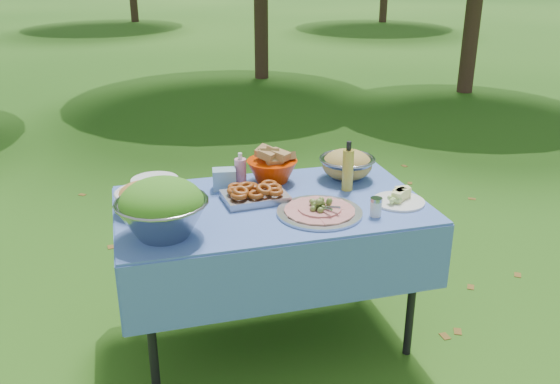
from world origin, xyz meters
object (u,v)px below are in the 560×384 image
Objects in this scene: salad_bowl at (162,208)px; plate_stack at (155,185)px; oil_bottle at (348,166)px; bread_bowl at (272,165)px; picnic_table at (271,273)px; pasta_bowl_steel at (347,164)px; charcuterie_platter at (320,205)px.

salad_bowl is 0.53m from plate_stack.
bread_bowl is at bearing 146.80° from oil_bottle.
salad_bowl is at bearing -163.12° from oil_bottle.
picnic_table is 3.77× the size of salad_bowl.
oil_bottle reaches higher than plate_stack.
picnic_table is 0.70m from pasta_bowl_steel.
picnic_table is at bearing -154.18° from pasta_bowl_steel.
plate_stack is 0.89× the size of bread_bowl.
oil_bottle reaches higher than picnic_table.
salad_bowl is 0.72m from charcuterie_platter.
plate_stack is 0.81× the size of pasta_bowl_steel.
oil_bottle is (-0.06, -0.16, 0.05)m from pasta_bowl_steel.
bread_bowl is at bearing 39.76° from salad_bowl.
oil_bottle is (0.23, 0.25, 0.08)m from charcuterie_platter.
salad_bowl is 0.98m from oil_bottle.
picnic_table is 5.50× the size of bread_bowl.
oil_bottle is (0.34, -0.22, 0.04)m from bread_bowl.
pasta_bowl_steel reaches higher than plate_stack.
picnic_table is 0.73m from plate_stack.
oil_bottle reaches higher than pasta_bowl_steel.
oil_bottle is (0.94, -0.23, 0.09)m from plate_stack.
pasta_bowl_steel is 1.14× the size of oil_bottle.
salad_bowl is 0.79m from bread_bowl.
salad_bowl is at bearing -90.30° from plate_stack.
salad_bowl is 1.34× the size of pasta_bowl_steel.
bread_bowl reaches higher than picnic_table.
bread_bowl is at bearing 74.27° from picnic_table.
plate_stack reaches higher than picnic_table.
charcuterie_platter is (-0.29, -0.41, -0.03)m from pasta_bowl_steel.
bread_bowl reaches higher than charcuterie_platter.
charcuterie_platter is 0.35m from oil_bottle.
plate_stack is at bearing 175.92° from pasta_bowl_steel.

